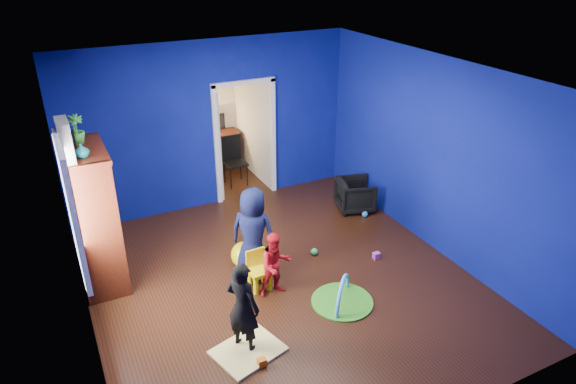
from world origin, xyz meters
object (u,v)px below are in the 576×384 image
vase (82,151)px  kid_chair (259,272)px  study_desk (219,150)px  folding_chair (235,162)px  armchair (355,195)px  tv_armoire (93,218)px  play_mat (342,301)px  hopper_ball (244,255)px  crt_tv (96,215)px  child_black (243,307)px  toddler_red (276,264)px  child_navy (253,233)px

vase → kid_chair: (1.88, -0.87, -1.80)m
study_desk → folding_chair: size_ratio=0.96×
armchair → tv_armoire: (-4.31, -0.19, 0.70)m
tv_armoire → play_mat: bearing=-35.6°
hopper_ball → kid_chair: size_ratio=0.78×
vase → crt_tv: 1.07m
crt_tv → vase: bearing=-97.6°
vase → study_desk: (2.81, 3.36, -1.67)m
child_black → toddler_red: bearing=-78.2°
child_navy → crt_tv: child_navy is taller
vase → tv_armoire: size_ratio=0.09×
child_black → folding_chair: child_black is taller
play_mat → folding_chair: folding_chair is taller
armchair → play_mat: (-1.58, -2.13, -0.27)m
toddler_red → tv_armoire: tv_armoire is taller
vase → play_mat: (2.72, -1.65, -2.04)m
armchair → vase: vase is taller
armchair → toddler_red: size_ratio=0.68×
hopper_ball → folding_chair: (0.92, 2.69, 0.26)m
armchair → study_desk: (-1.50, 2.87, 0.09)m
child_black → play_mat: 1.58m
armchair → play_mat: armchair is taller
crt_tv → study_desk: 4.18m
child_black → kid_chair: (0.62, 0.96, -0.33)m
armchair → kid_chair: size_ratio=1.24×
armchair → child_navy: child_navy is taller
tv_armoire → vase: bearing=-90.0°
kid_chair → armchair: bearing=27.6°
child_black → vase: vase is taller
tv_armoire → study_desk: bearing=47.4°
vase → crt_tv: bearing=82.4°
toddler_red → tv_armoire: size_ratio=0.47×
child_navy → hopper_ball: child_navy is taller
child_black → child_navy: bearing=-60.8°
crt_tv → hopper_ball: crt_tv is taller
tv_armoire → kid_chair: (1.88, -1.17, -0.73)m
kid_chair → study_desk: 4.33m
toddler_red → play_mat: toddler_red is taller
child_navy → kid_chair: bearing=124.3°
toddler_red → play_mat: bearing=-36.9°
tv_armoire → folding_chair: (2.81, 2.10, -0.52)m
child_black → folding_chair: size_ratio=1.26×
toddler_red → folding_chair: bearing=80.3°
kid_chair → tv_armoire: bearing=146.5°
toddler_red → hopper_ball: 0.83m
child_navy → folding_chair: bearing=-61.7°
toddler_red → tv_armoire: (-2.03, 1.37, 0.52)m
crt_tv → folding_chair: size_ratio=0.76×
vase → kid_chair: bearing=-24.8°
child_black → tv_armoire: tv_armoire is taller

